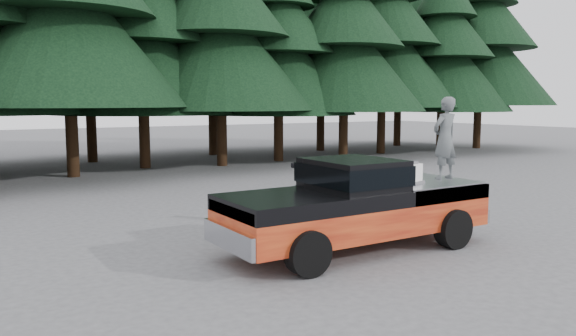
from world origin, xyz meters
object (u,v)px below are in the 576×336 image
parked_car (371,185)px  air_compressor (405,174)px  pickup_truck (356,219)px  man_on_bed (445,138)px

parked_car → air_compressor: bearing=-152.2°
pickup_truck → man_on_bed: bearing=-1.2°
man_on_bed → parked_car: 4.10m
pickup_truck → air_compressor: (1.20, -0.16, 0.87)m
pickup_truck → parked_car: (3.45, 3.60, -0.00)m
pickup_truck → parked_car: size_ratio=1.32×
man_on_bed → parked_car: man_on_bed is taller
pickup_truck → air_compressor: bearing=-7.6°
air_compressor → man_on_bed: bearing=-9.9°
air_compressor → parked_car: air_compressor is taller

